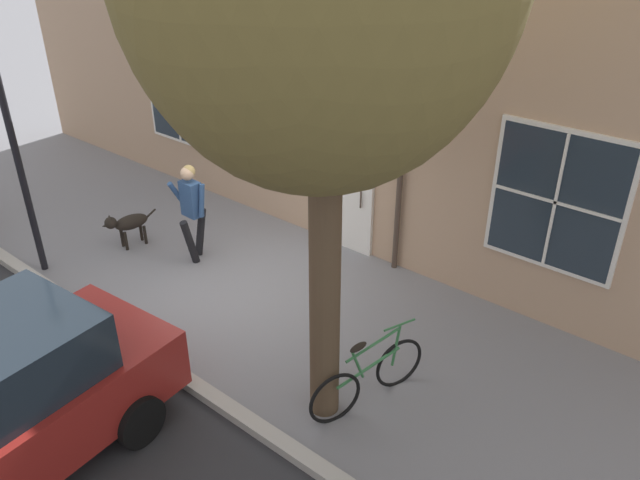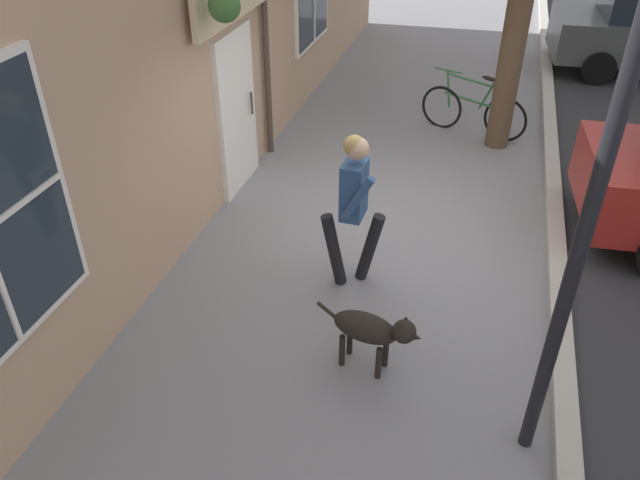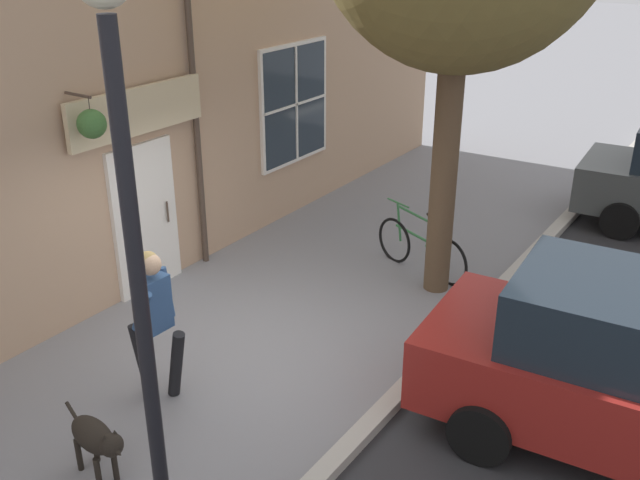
# 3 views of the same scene
# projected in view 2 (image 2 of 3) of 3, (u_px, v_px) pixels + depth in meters

# --- Properties ---
(ground_plane) EXTENTS (90.00, 90.00, 0.00)m
(ground_plane) POSITION_uv_depth(u_px,v_px,m) (389.00, 223.00, 7.84)
(ground_plane) COLOR gray
(storefront_facade) EXTENTS (0.95, 18.00, 4.90)m
(storefront_facade) POSITION_uv_depth(u_px,v_px,m) (197.00, 9.00, 7.00)
(storefront_facade) COLOR tan
(storefront_facade) RESTS_ON ground_plane
(pedestrian_walking) EXTENTS (0.66, 0.56, 1.73)m
(pedestrian_walking) POSITION_uv_depth(u_px,v_px,m) (354.00, 198.00, 6.30)
(pedestrian_walking) COLOR black
(pedestrian_walking) RESTS_ON ground_plane
(dog_on_leash) EXTENTS (1.00, 0.40, 0.70)m
(dog_on_leash) POSITION_uv_depth(u_px,v_px,m) (372.00, 330.00, 5.53)
(dog_on_leash) COLOR black
(dog_on_leash) RESTS_ON ground_plane
(leaning_bicycle) EXTENTS (1.69, 0.52, 1.00)m
(leaning_bicycle) POSITION_uv_depth(u_px,v_px,m) (473.00, 110.00, 9.90)
(leaning_bicycle) COLOR black
(leaning_bicycle) RESTS_ON ground_plane
(street_lamp) EXTENTS (0.32, 0.32, 4.64)m
(street_lamp) POSITION_uv_depth(u_px,v_px,m) (628.00, 80.00, 3.38)
(street_lamp) COLOR black
(street_lamp) RESTS_ON ground_plane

